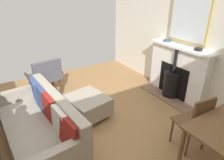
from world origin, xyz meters
The scene contains 10 objects.
ground_plane centered at (0.00, 0.00, 0.00)m, with size 4.81×5.42×0.01m, color olive.
wall_left centered at (-2.41, 0.00, 1.42)m, with size 0.12×5.42×2.84m, color silver.
fireplace centered at (-2.20, -0.03, 0.50)m, with size 0.54×1.48×1.13m.
mirror_over_mantel centered at (-2.32, -0.03, 1.65)m, with size 0.04×0.90×0.92m.
mantel_bowl_near centered at (-2.23, -0.44, 1.16)m, with size 0.15×0.15×0.05m.
mantel_bowl_far centered at (-2.23, 0.35, 1.15)m, with size 0.14×0.14×0.05m.
sofa centered at (0.64, -0.01, 0.35)m, with size 0.96×1.91×0.78m.
ottoman centered at (-0.22, -0.31, 0.25)m, with size 0.76×0.83×0.40m.
armchair_accent centered at (0.20, -1.53, 0.48)m, with size 0.76×0.67×0.85m.
dining_chair_near_fireplace centered at (-1.16, 1.24, 0.52)m, with size 0.44×0.44×0.90m.
Camera 1 is at (0.94, 2.46, 2.15)m, focal length 30.63 mm.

